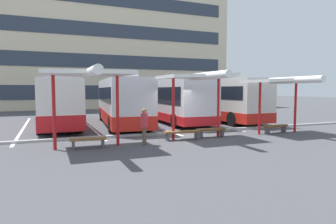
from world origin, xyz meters
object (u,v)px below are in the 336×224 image
Objects in this scene: coach_bus_2 at (170,100)px; waiting_shelter_2 at (282,82)px; coach_bus_3 at (216,100)px; bench_0 at (88,141)px; waiting_shelter_1 at (199,78)px; coach_bus_0 at (57,103)px; waiting_passenger_0 at (144,124)px; bench_1 at (182,133)px; bench_3 at (276,127)px; waiting_shelter_0 at (87,75)px; coach_bus_1 at (122,102)px; bench_2 at (211,131)px.

waiting_shelter_2 is (3.32, -8.48, 1.27)m from coach_bus_2.
coach_bus_3 is 13.60m from bench_0.
coach_bus_3 reaches higher than waiting_shelter_2.
bench_0 is 6.20m from waiting_shelter_1.
waiting_passenger_0 is (3.43, -9.07, -0.64)m from coach_bus_0.
bench_1 is at bearing 176.48° from waiting_shelter_1.
bench_1 is 0.45× the size of waiting_shelter_2.
bench_1 is (-0.90, 0.06, -2.76)m from waiting_shelter_1.
bench_3 is (11.67, -8.36, -1.28)m from coach_bus_0.
coach_bus_0 is 2.27× the size of waiting_shelter_0.
coach_bus_2 is 7.39× the size of bench_0.
coach_bus_2 is at bearing 49.29° from bench_0.
coach_bus_1 is 6.82× the size of bench_2.
bench_0 and bench_3 have the same top height.
waiting_shelter_1 reaches higher than bench_3.
bench_3 is at bearing 3.21° from waiting_shelter_0.
coach_bus_0 reaches higher than bench_1.
bench_1 is at bearing 4.81° from bench_0.
coach_bus_0 is 9.72m from waiting_passenger_0.
coach_bus_0 is at bearing 110.68° from waiting_passenger_0.
coach_bus_3 is at bearing -5.26° from coach_bus_0.
waiting_shelter_1 is (2.28, -7.20, 1.45)m from coach_bus_1.
coach_bus_1 is 0.94× the size of coach_bus_2.
bench_3 is (7.44, -7.03, -1.31)m from coach_bus_1.
coach_bus_2 is 8.14m from bench_2.
waiting_shelter_2 is (6.06, -0.30, 2.62)m from bench_1.
waiting_shelter_2 reaches higher than bench_0.
coach_bus_0 is 7.06× the size of bench_0.
bench_0 is at bearing -145.07° from coach_bus_3.
waiting_shelter_1 is at bearing -52.65° from coach_bus_0.
coach_bus_3 reaches higher than waiting_shelter_1.
waiting_passenger_0 is at bearing -95.93° from coach_bus_1.
coach_bus_0 reaches higher than bench_2.
coach_bus_0 is 4.43m from coach_bus_1.
waiting_shelter_1 is 2.90m from bench_1.
bench_3 is at bearing 1.05° from bench_1.
waiting_passenger_0 is (2.46, -0.12, -2.15)m from waiting_shelter_0.
coach_bus_2 is 7.26× the size of bench_2.
coach_bus_1 is 8.43m from waiting_shelter_0.
coach_bus_1 reaches higher than bench_3.
bench_1 is 1.81m from bench_2.
coach_bus_0 reaches higher than bench_3.
coach_bus_1 is at bearing -17.45° from coach_bus_0.
coach_bus_2 is at bearing 83.31° from bench_2.
coach_bus_1 is at bearing 66.59° from bench_0.
coach_bus_1 is 2.55× the size of waiting_shelter_2.
bench_0 is (0.97, -8.86, -1.28)m from coach_bus_0.
coach_bus_3 reaches higher than bench_1.
waiting_shelter_0 is 1.16× the size of waiting_shelter_1.
waiting_shelter_0 is 2.96× the size of bench_3.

